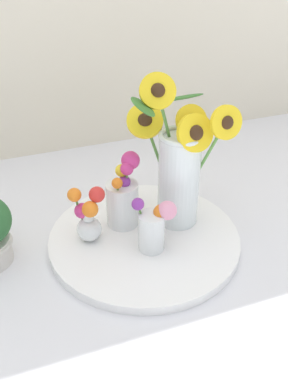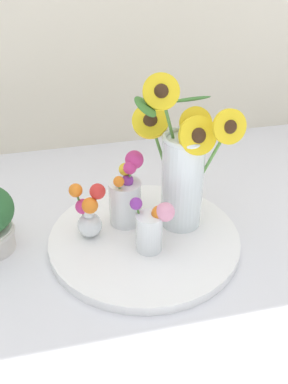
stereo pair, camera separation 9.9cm
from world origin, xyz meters
TOP-DOWN VIEW (x-y plane):
  - ground_plane at (0.00, 0.00)m, footprint 6.00×6.00m
  - serving_tray at (-0.00, 0.04)m, footprint 0.45×0.45m
  - mason_jar_sunflowers at (0.10, 0.08)m, footprint 0.24×0.17m
  - vase_small_center at (0.01, -0.01)m, footprint 0.09×0.06m
  - vase_bulb_right at (-0.12, 0.07)m, footprint 0.08×0.06m
  - vase_small_back at (-0.03, 0.11)m, footprint 0.09×0.08m

SIDE VIEW (x-z plane):
  - ground_plane at x=0.00m, z-range 0.00..0.00m
  - serving_tray at x=0.00m, z-range 0.00..0.02m
  - vase_small_center at x=0.01m, z-range 0.02..0.15m
  - vase_bulb_right at x=-0.12m, z-range 0.02..0.15m
  - vase_small_back at x=-0.03m, z-range 0.00..0.19m
  - mason_jar_sunflowers at x=0.10m, z-range -0.01..0.36m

